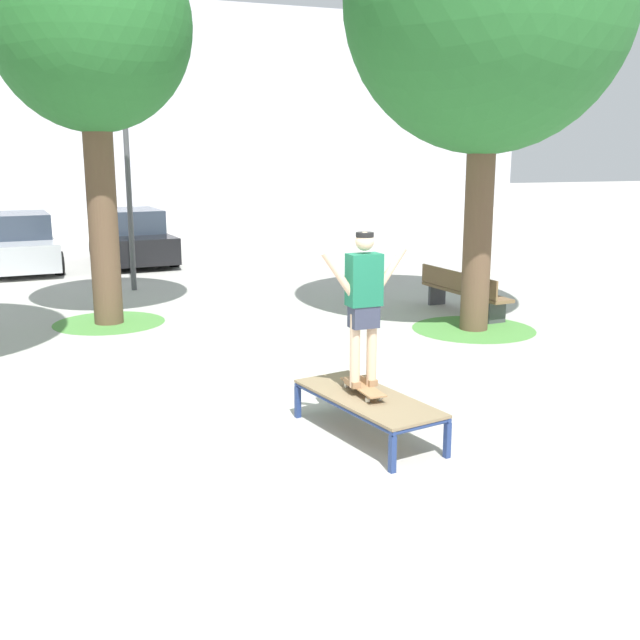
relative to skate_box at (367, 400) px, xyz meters
name	(u,v)px	position (x,y,z in m)	size (l,w,h in m)	color
ground_plane	(307,447)	(-0.72, -0.07, -0.41)	(120.00, 120.00, 0.00)	#B7B5AD
building_facade	(165,112)	(3.01, 32.01, 4.63)	(38.22, 4.00, 10.09)	silver
skate_box	(367,400)	(0.00, 0.00, 0.00)	(1.12, 2.01, 0.46)	navy
skateboard	(363,387)	(-0.02, 0.09, 0.12)	(0.22, 0.81, 0.09)	#9E754C
skater	(364,299)	(-0.02, 0.09, 1.12)	(1.00, 0.29, 1.69)	beige
grass_patch_near_right	(473,329)	(3.85, 4.07, -0.41)	(2.17, 2.17, 0.01)	#519342
tree_mid_back	(91,29)	(-2.17, 6.83, 4.69)	(3.42, 3.42, 6.98)	brown
grass_patch_mid_back	(109,323)	(-2.17, 6.83, -0.41)	(2.01, 2.01, 0.01)	#519342
car_silver	(19,244)	(-3.82, 14.30, 0.28)	(2.16, 4.32, 1.50)	#B7BABF
car_black	(132,238)	(-0.85, 14.64, 0.28)	(2.20, 4.34, 1.50)	black
park_bench	(463,291)	(4.35, 5.29, 0.03)	(0.65, 2.43, 0.83)	brown
light_post	(125,117)	(-1.33, 10.13, 3.41)	(0.36, 0.36, 5.83)	#4C4C51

